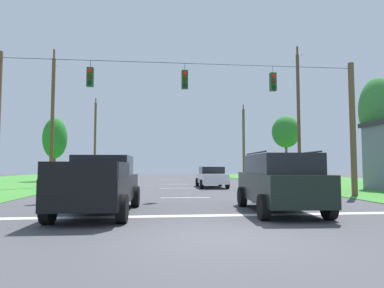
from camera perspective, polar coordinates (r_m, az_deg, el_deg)
The scene contains 19 objects.
ground_plane at distance 7.75m, azimuth 4.61°, elevation -15.63°, with size 120.00×120.00×0.00m, color #47474C.
stop_bar_stripe at distance 10.78m, azimuth 1.55°, elevation -12.25°, with size 15.15×0.45×0.01m, color white.
lane_dash_0 at distance 16.71m, azimuth -1.11°, elevation -9.23°, with size 0.15×2.50×0.01m, color white.
lane_dash_1 at distance 23.61m, azimuth -2.50°, elevation -7.63°, with size 0.15×2.50×0.01m, color white.
lane_dash_2 at distance 28.76m, azimuth -3.10°, elevation -6.93°, with size 0.15×2.50×0.01m, color white.
lane_dash_3 at distance 37.48m, azimuth -3.73°, elevation -6.19°, with size 0.15×2.50×0.01m, color white.
overhead_signal_span at distance 16.66m, azimuth -1.31°, elevation 4.34°, with size 18.19×0.31×7.10m.
pickup_truck at distance 11.55m, azimuth -15.55°, elevation -6.74°, with size 2.42×5.46×1.95m.
suv_black at distance 11.80m, azimuth 14.85°, elevation -6.23°, with size 2.44×4.91×2.05m.
distant_car_crossing_white at distance 28.04m, azimuth -18.09°, elevation -5.23°, with size 4.43×2.30×1.52m.
distant_car_oncoming at distance 24.71m, azimuth 15.64°, elevation -5.49°, with size 2.20×4.39×1.52m.
distant_car_far_parked at distance 24.50m, azimuth 3.37°, elevation -5.64°, with size 2.05×4.32×1.52m.
utility_pole_mid_right at distance 28.14m, azimuth 17.92°, elevation 4.48°, with size 0.26×1.84×11.36m.
utility_pole_far_right at distance 43.37m, azimuth 8.91°, elevation 0.24°, with size 0.34×1.74×9.57m.
utility_pole_mid_left at distance 27.00m, azimuth -22.95°, elevation 3.93°, with size 0.27×1.88×10.45m.
utility_pole_far_left at distance 43.00m, azimuth -16.38°, elevation 0.82°, with size 0.28×1.71×10.10m.
tree_roadside_right at distance 36.93m, azimuth -22.57°, elevation 0.91°, with size 2.43×2.43×6.55m.
tree_roadside_far_right at distance 37.08m, azimuth 15.89°, elevation 1.99°, with size 2.98×2.98×6.96m.
tree_roadside_left at distance 26.38m, azimuth 29.46°, elevation 4.95°, with size 2.53×2.53×7.74m.
Camera 1 is at (-1.36, -7.46, 1.59)m, focal length 30.92 mm.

